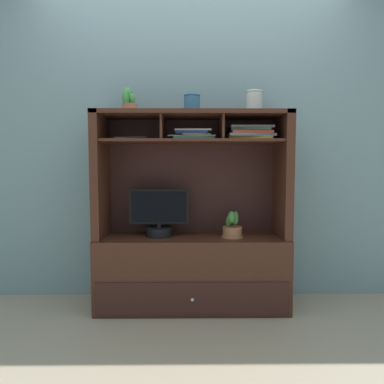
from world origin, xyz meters
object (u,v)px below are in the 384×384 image
object	(u,v)px
media_console	(192,247)
accent_vase	(254,102)
ceramic_vase	(192,103)
tv_monitor	(159,217)
magazine_stack_centre	(133,139)
potted_succulent	(129,102)
magazine_stack_left	(250,133)
potted_orchid	(232,228)
magazine_stack_right	(193,136)

from	to	relation	value
media_console	accent_vase	distance (m)	1.19
accent_vase	ceramic_vase	bearing A→B (deg)	-178.10
tv_monitor	magazine_stack_centre	world-z (taller)	magazine_stack_centre
media_console	potted_succulent	xyz separation A→B (m)	(-0.47, 0.01, 1.09)
magazine_stack_left	accent_vase	distance (m)	0.24
potted_orchid	magazine_stack_centre	xyz separation A→B (m)	(-0.74, 0.04, 0.67)
magazine_stack_right	accent_vase	distance (m)	0.52
magazine_stack_right	ceramic_vase	bearing A→B (deg)	-117.47
media_console	potted_succulent	distance (m)	1.19
ceramic_vase	potted_succulent	bearing A→B (deg)	177.75
magazine_stack_left	potted_succulent	world-z (taller)	potted_succulent
magazine_stack_centre	potted_succulent	bearing A→B (deg)	168.49
tv_monitor	magazine_stack_right	bearing A→B (deg)	1.97
magazine_stack_right	accent_vase	world-z (taller)	accent_vase
magazine_stack_centre	magazine_stack_right	size ratio (longest dim) A/B	0.74
magazine_stack_left	magazine_stack_centre	size ratio (longest dim) A/B	1.34
potted_succulent	accent_vase	size ratio (longest dim) A/B	1.18
magazine_stack_right	potted_orchid	bearing A→B (deg)	-9.44
tv_monitor	accent_vase	world-z (taller)	accent_vase
potted_orchid	magazine_stack_centre	bearing A→B (deg)	176.58
media_console	magazine_stack_left	world-z (taller)	media_console
magazine_stack_right	accent_vase	size ratio (longest dim) A/B	2.12
magazine_stack_left	media_console	bearing A→B (deg)	175.17
potted_succulent	ceramic_vase	world-z (taller)	potted_succulent
media_console	tv_monitor	world-z (taller)	media_console
magazine_stack_centre	magazine_stack_right	bearing A→B (deg)	0.57
magazine_stack_right	accent_vase	xyz separation A→B (m)	(0.46, -0.00, 0.25)
tv_monitor	potted_orchid	size ratio (longest dim) A/B	2.22
magazine_stack_left	potted_succulent	size ratio (longest dim) A/B	1.79
potted_succulent	ceramic_vase	size ratio (longest dim) A/B	1.47
magazine_stack_left	magazine_stack_right	size ratio (longest dim) A/B	1.00
media_console	accent_vase	size ratio (longest dim) A/B	8.94
magazine_stack_centre	accent_vase	world-z (taller)	accent_vase
magazine_stack_centre	magazine_stack_left	bearing A→B (deg)	-2.76
magazine_stack_left	magazine_stack_centre	world-z (taller)	magazine_stack_left
potted_succulent	media_console	bearing A→B (deg)	-1.47
magazine_stack_left	potted_succulent	xyz separation A→B (m)	(-0.90, 0.05, 0.23)
magazine_stack_right	potted_succulent	world-z (taller)	potted_succulent
magazine_stack_centre	potted_succulent	distance (m)	0.27
media_console	tv_monitor	bearing A→B (deg)	179.69
magazine_stack_right	ceramic_vase	world-z (taller)	ceramic_vase
magazine_stack_centre	potted_succulent	xyz separation A→B (m)	(-0.03, 0.01, 0.27)
tv_monitor	potted_succulent	size ratio (longest dim) A/B	2.29
potted_orchid	ceramic_vase	distance (m)	0.98
magazine_stack_left	ceramic_vase	xyz separation A→B (m)	(-0.43, 0.03, 0.22)
tv_monitor	potted_orchid	distance (m)	0.56
magazine_stack_right	media_console	bearing A→B (deg)	-130.14
potted_orchid	media_console	bearing A→B (deg)	172.73
potted_orchid	magazine_stack_centre	size ratio (longest dim) A/B	0.78
ceramic_vase	accent_vase	xyz separation A→B (m)	(0.46, 0.02, 0.02)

